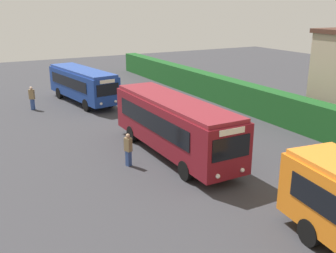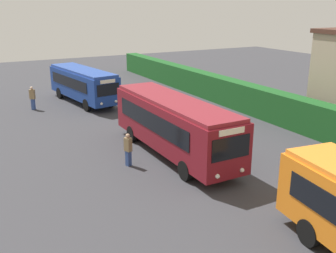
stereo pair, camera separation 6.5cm
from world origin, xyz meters
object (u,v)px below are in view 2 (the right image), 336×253
(bus_blue, at_px, (83,83))
(person_center, at_px, (128,149))
(person_right, at_px, (231,138))
(bus_maroon, at_px, (174,123))
(person_left, at_px, (32,97))

(bus_blue, bearing_deg, person_center, -16.38)
(person_center, distance_m, person_right, 6.03)
(bus_maroon, xyz_separation_m, person_left, (-14.21, -5.20, -0.86))
(bus_blue, height_order, person_left, bus_blue)
(bus_maroon, relative_size, person_right, 6.27)
(bus_maroon, distance_m, person_center, 3.04)
(person_left, bearing_deg, bus_maroon, 56.51)
(bus_blue, xyz_separation_m, person_left, (0.35, -4.35, -0.69))
(person_left, xyz_separation_m, person_right, (15.49, 8.26, -0.14))
(person_center, height_order, person_right, person_center)
(person_left, height_order, person_center, person_left)
(bus_blue, xyz_separation_m, bus_maroon, (14.56, 0.85, 0.16))
(bus_blue, bearing_deg, person_right, 5.31)
(person_center, relative_size, person_right, 1.07)
(bus_maroon, bearing_deg, person_left, -160.31)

